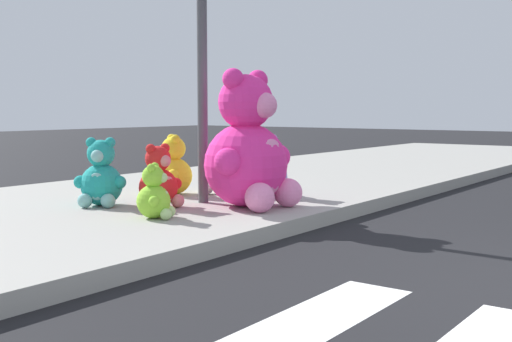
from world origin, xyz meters
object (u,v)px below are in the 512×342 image
object	(u,v)px
plush_yellow	(172,170)
plush_teal	(101,179)
plush_pink_large	(249,152)
plush_lavender	(267,171)
plush_lime	(155,196)
sign_pole	(202,45)
plush_red	(160,182)
plush_white	(223,173)

from	to	relation	value
plush_yellow	plush_teal	world-z (taller)	plush_teal
plush_pink_large	plush_yellow	bearing A→B (deg)	79.89
plush_pink_large	plush_lavender	xyz separation A→B (m)	(0.79, 0.33, -0.28)
plush_lime	plush_lavender	size ratio (longest dim) A/B	0.72
plush_yellow	plush_teal	bearing A→B (deg)	-178.21
sign_pole	plush_red	xyz separation A→B (m)	(-0.53, 0.14, -1.43)
plush_white	plush_teal	bearing A→B (deg)	164.46
plush_pink_large	plush_white	size ratio (longest dim) A/B	2.23
sign_pole	plush_lavender	bearing A→B (deg)	-17.29
plush_red	plush_white	world-z (taller)	plush_red
plush_lime	plush_yellow	xyz separation A→B (m)	(1.33, 1.06, 0.08)
plush_lavender	plush_red	bearing A→B (deg)	163.87
plush_lime	sign_pole	bearing A→B (deg)	16.90
plush_pink_large	plush_lime	size ratio (longest dim) A/B	2.75
plush_teal	plush_lavender	bearing A→B (deg)	-30.22
plush_yellow	plush_lavender	xyz separation A→B (m)	(0.55, -1.00, 0.00)
sign_pole	plush_white	size ratio (longest dim) A/B	5.00
plush_yellow	plush_lavender	bearing A→B (deg)	-61.16
sign_pole	plush_teal	distance (m)	1.78
plush_teal	plush_white	bearing A→B (deg)	-15.54
plush_lime	plush_white	world-z (taller)	plush_white
plush_teal	plush_lime	bearing A→B (deg)	-102.04
plush_pink_large	plush_white	world-z (taller)	plush_pink_large
plush_teal	plush_lavender	distance (m)	1.92
plush_white	plush_teal	size ratio (longest dim) A/B	0.88
sign_pole	plush_red	distance (m)	1.53
sign_pole	plush_lavender	xyz separation A→B (m)	(0.83, -0.26, -1.41)
plush_white	plush_yellow	size ratio (longest dim) A/B	0.89
plush_red	plush_lavender	distance (m)	1.42
plush_lime	plush_teal	distance (m)	1.05
plush_pink_large	plush_lavender	size ratio (longest dim) A/B	1.97
plush_lime	plush_red	world-z (taller)	plush_red
sign_pole	plush_lime	world-z (taller)	sign_pole
plush_lime	plush_lavender	xyz separation A→B (m)	(1.88, 0.06, 0.08)
plush_red	plush_white	bearing A→B (deg)	7.16
plush_lavender	plush_teal	bearing A→B (deg)	149.78
plush_white	plush_lavender	size ratio (longest dim) A/B	0.88
plush_teal	plush_lavender	world-z (taller)	same
plush_white	plush_yellow	distance (m)	0.61
plush_teal	plush_pink_large	bearing A→B (deg)	-56.17
plush_lime	plush_teal	size ratio (longest dim) A/B	0.72
plush_white	plush_teal	xyz separation A→B (m)	(-1.51, 0.42, 0.03)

